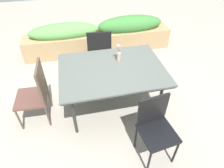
% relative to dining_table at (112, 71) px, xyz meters
% --- Properties ---
extents(ground_plane, '(12.00, 12.00, 0.00)m').
position_rel_dining_table_xyz_m(ground_plane, '(-0.01, 0.04, -0.72)').
color(ground_plane, gray).
extents(dining_table, '(1.53, 1.11, 0.77)m').
position_rel_dining_table_xyz_m(dining_table, '(0.00, 0.00, 0.00)').
color(dining_table, '#4C514C').
rests_on(dining_table, ground).
extents(chair_near_right, '(0.46, 0.46, 0.91)m').
position_rel_dining_table_xyz_m(chair_near_right, '(0.33, -0.93, -0.19)').
color(chair_near_right, black).
rests_on(chair_near_right, ground).
extents(chair_far_side, '(0.49, 0.49, 0.97)m').
position_rel_dining_table_xyz_m(chair_far_side, '(-0.04, 0.92, -0.18)').
color(chair_far_side, black).
rests_on(chair_far_side, ground).
extents(chair_end_left, '(0.46, 0.46, 0.98)m').
position_rel_dining_table_xyz_m(chair_end_left, '(-1.13, -0.00, -0.19)').
color(chair_end_left, brown).
rests_on(chair_end_left, ground).
extents(flower_vase, '(0.07, 0.06, 0.29)m').
position_rel_dining_table_xyz_m(flower_vase, '(0.14, 0.18, 0.16)').
color(flower_vase, tan).
rests_on(flower_vase, dining_table).
extents(planter_box, '(3.33, 0.50, 0.78)m').
position_rel_dining_table_xyz_m(planter_box, '(0.10, 1.83, -0.35)').
color(planter_box, '#9E7F56').
rests_on(planter_box, ground).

